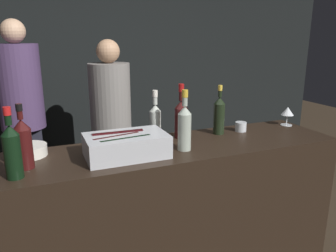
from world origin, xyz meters
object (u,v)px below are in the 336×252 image
at_px(bowl_white, 29,150).
at_px(red_wine_bottle_tall, 181,117).
at_px(candle_votive, 241,127).
at_px(white_wine_bottle, 155,121).
at_px(ice_bin_with_bottles, 125,144).
at_px(red_wine_bottle_burgundy, 12,149).
at_px(person_blond_tee, 22,110).
at_px(champagne_bottle, 219,114).
at_px(rose_wine_bottle, 185,126).
at_px(red_wine_bottle_black_foil, 23,142).
at_px(person_in_hoodie, 111,120).
at_px(wine_glass, 287,112).

xyz_separation_m(bowl_white, red_wine_bottle_tall, (0.90, -0.01, 0.10)).
relative_size(candle_votive, white_wine_bottle, 0.24).
relative_size(ice_bin_with_bottles, red_wine_bottle_burgundy, 1.30).
bearing_deg(candle_votive, person_blond_tee, 134.75).
relative_size(red_wine_bottle_burgundy, person_blond_tee, 0.18).
height_order(bowl_white, champagne_bottle, champagne_bottle).
xyz_separation_m(ice_bin_with_bottles, rose_wine_bottle, (0.34, -0.02, 0.07)).
bearing_deg(bowl_white, person_blond_tee, 92.52).
xyz_separation_m(red_wine_bottle_black_foil, rose_wine_bottle, (0.84, -0.05, 0.01)).
xyz_separation_m(rose_wine_bottle, champagne_bottle, (0.35, 0.21, -0.01)).
relative_size(red_wine_bottle_black_foil, rose_wine_bottle, 0.93).
relative_size(candle_votive, red_wine_bottle_tall, 0.22).
height_order(ice_bin_with_bottles, person_in_hoodie, person_in_hoodie).
xyz_separation_m(red_wine_bottle_burgundy, rose_wine_bottle, (0.88, 0.06, 0.00)).
height_order(red_wine_bottle_tall, rose_wine_bottle, same).
height_order(candle_votive, champagne_bottle, champagne_bottle).
xyz_separation_m(white_wine_bottle, person_in_hoodie, (-0.03, 1.13, -0.26)).
distance_m(ice_bin_with_bottles, red_wine_bottle_tall, 0.47).
xyz_separation_m(bowl_white, person_blond_tee, (-0.06, 1.39, -0.05)).
distance_m(wine_glass, person_in_hoodie, 1.57).
relative_size(ice_bin_with_bottles, white_wine_bottle, 1.36).
distance_m(red_wine_bottle_burgundy, person_blond_tee, 1.69).
relative_size(red_wine_bottle_tall, white_wine_bottle, 1.09).
bearing_deg(candle_votive, champagne_bottle, 178.06).
relative_size(candle_votive, red_wine_bottle_black_foil, 0.24).
xyz_separation_m(red_wine_bottle_tall, person_blond_tee, (-0.97, 1.40, -0.16)).
relative_size(white_wine_bottle, red_wine_bottle_black_foil, 0.99).
relative_size(champagne_bottle, person_blond_tee, 0.18).
bearing_deg(person_blond_tee, white_wine_bottle, 130.37).
bearing_deg(ice_bin_with_bottles, candle_votive, 11.59).
bearing_deg(person_blond_tee, ice_bin_with_bottles, 119.87).
bearing_deg(person_blond_tee, candle_votive, 145.78).
bearing_deg(red_wine_bottle_black_foil, person_blond_tee, 91.72).
xyz_separation_m(red_wine_bottle_black_foil, champagne_bottle, (1.19, 0.15, 0.00)).
bearing_deg(candle_votive, rose_wine_bottle, -158.99).
distance_m(bowl_white, wine_glass, 1.75).
bearing_deg(red_wine_bottle_burgundy, person_in_hoodie, 61.66).
distance_m(person_in_hoodie, person_blond_tee, 0.81).
bearing_deg(person_in_hoodie, champagne_bottle, -109.57).
bearing_deg(candle_votive, person_in_hoodie, 119.38).
bearing_deg(champagne_bottle, rose_wine_bottle, -149.42).
relative_size(white_wine_bottle, red_wine_bottle_burgundy, 0.96).
relative_size(ice_bin_with_bottles, person_blond_tee, 0.24).
bearing_deg(red_wine_bottle_black_foil, white_wine_bottle, 12.45).
bearing_deg(rose_wine_bottle, ice_bin_with_bottles, 176.09).
bearing_deg(rose_wine_bottle, champagne_bottle, 30.58).
bearing_deg(champagne_bottle, candle_votive, -1.94).
bearing_deg(champagne_bottle, wine_glass, -0.22).
distance_m(red_wine_bottle_burgundy, person_in_hoodie, 1.62).
height_order(bowl_white, rose_wine_bottle, rose_wine_bottle).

